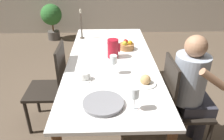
% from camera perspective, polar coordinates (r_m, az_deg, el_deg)
% --- Properties ---
extents(ground_plane, '(20.00, 20.00, 0.00)m').
position_cam_1_polar(ground_plane, '(2.76, -0.20, -11.82)').
color(ground_plane, brown).
extents(dining_table, '(0.92, 2.13, 0.76)m').
position_cam_1_polar(dining_table, '(2.38, -0.22, 0.68)').
color(dining_table, white).
rests_on(dining_table, ground_plane).
extents(chair_person_side, '(0.42, 0.42, 0.96)m').
position_cam_1_polar(chair_person_side, '(2.21, 17.18, -8.38)').
color(chair_person_side, black).
rests_on(chair_person_side, ground_plane).
extents(chair_opposite, '(0.42, 0.42, 0.96)m').
position_cam_1_polar(chair_opposite, '(2.47, -15.29, -3.91)').
color(chair_opposite, black).
rests_on(chair_opposite, ground_plane).
extents(person_seated, '(0.39, 0.41, 1.18)m').
position_cam_1_polar(person_seated, '(2.14, 20.21, -3.80)').
color(person_seated, '#33333D').
rests_on(person_seated, ground_plane).
extents(red_pitcher, '(0.15, 0.12, 0.20)m').
position_cam_1_polar(red_pitcher, '(2.36, 0.24, 5.67)').
color(red_pitcher, '#A31423').
rests_on(red_pitcher, dining_table).
extents(wine_glass_water, '(0.07, 0.07, 0.19)m').
position_cam_1_polar(wine_glass_water, '(2.01, 0.38, 2.55)').
color(wine_glass_water, white).
rests_on(wine_glass_water, dining_table).
extents(wine_glass_juice, '(0.07, 0.07, 0.19)m').
position_cam_1_polar(wine_glass_juice, '(1.55, 5.94, -6.22)').
color(wine_glass_juice, white).
rests_on(wine_glass_juice, dining_table).
extents(teacup_near_person, '(0.15, 0.15, 0.07)m').
position_cam_1_polar(teacup_near_person, '(1.98, -7.26, -1.71)').
color(teacup_near_person, white).
rests_on(teacup_near_person, dining_table).
extents(serving_tray, '(0.31, 0.31, 0.03)m').
position_cam_1_polar(serving_tray, '(1.66, -2.31, -8.70)').
color(serving_tray, gray).
rests_on(serving_tray, dining_table).
extents(bread_plate, '(0.19, 0.19, 0.09)m').
position_cam_1_polar(bread_plate, '(1.92, 8.68, -2.85)').
color(bread_plate, white).
rests_on(bread_plate, dining_table).
extents(fruit_bowl, '(0.17, 0.17, 0.11)m').
position_cam_1_polar(fruit_bowl, '(2.60, 3.84, 6.36)').
color(fruit_bowl, '#9E6B3D').
rests_on(fruit_bowl, dining_table).
extents(candlestick_tall, '(0.06, 0.06, 0.39)m').
position_cam_1_polar(candlestick_tall, '(2.94, -8.00, 11.08)').
color(candlestick_tall, '#4C4238').
rests_on(candlestick_tall, dining_table).
extents(potted_plant, '(0.46, 0.46, 0.80)m').
position_cam_1_polar(potted_plant, '(5.17, -15.50, 13.14)').
color(potted_plant, '#4C4742').
rests_on(potted_plant, ground_plane).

